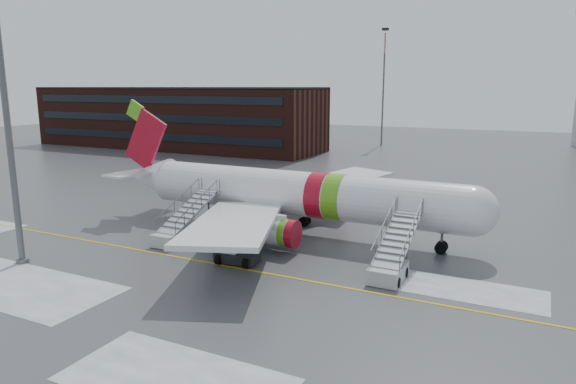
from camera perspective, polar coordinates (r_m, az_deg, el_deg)
The scene contains 8 objects.
ground at distance 39.74m, azimuth -10.99°, elevation -6.76°, with size 260.00×260.00×0.00m, color #494C4F.
airliner at distance 43.90m, azimuth 0.06°, elevation -0.16°, with size 35.03×32.97×11.18m.
airstair_fwd at distance 34.89m, azimuth 11.40°, elevation -7.55°, with size 2.05×7.70×3.48m.
airstair_aft at distance 42.63m, azimuth -12.07°, elevation -4.04°, with size 2.05×7.70×3.48m.
pushback_tug at distance 37.10m, azimuth -5.93°, elevation -6.70°, with size 3.14×2.45×1.73m.
light_mast_near at distance 39.90m, azimuth -29.16°, elevation 11.05°, with size 1.20×1.20×25.08m.
terminal_building at distance 108.98m, azimuth -12.44°, elevation 8.11°, with size 62.00×16.11×12.30m.
light_mast_far_n at distance 112.20m, azimuth 10.58°, elevation 12.18°, with size 1.20×1.20×24.25m.
Camera 1 is at (23.25, -29.75, 12.40)m, focal length 32.00 mm.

